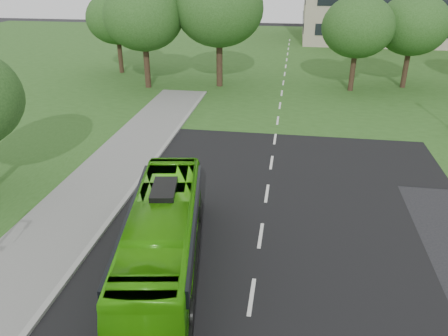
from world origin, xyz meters
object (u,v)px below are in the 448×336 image
(tree_park_a, at_px, (143,17))
(tree_park_c, at_px, (358,27))
(tree_park_b, at_px, (219,9))
(tree_park_d, at_px, (413,25))
(bus, at_px, (163,237))
(tree_park_f, at_px, (117,18))

(tree_park_a, relative_size, tree_park_c, 1.13)
(tree_park_b, bearing_deg, tree_park_c, 1.24)
(tree_park_b, xyz_separation_m, tree_park_c, (12.66, 0.27, -1.42))
(tree_park_d, bearing_deg, tree_park_c, -158.71)
(tree_park_b, height_order, tree_park_d, tree_park_b)
(tree_park_d, relative_size, bus, 0.84)
(tree_park_d, bearing_deg, tree_park_f, 176.51)
(tree_park_f, bearing_deg, tree_park_c, -8.91)
(tree_park_b, bearing_deg, tree_park_f, 160.78)
(tree_park_c, bearing_deg, bus, -109.14)
(tree_park_b, distance_m, tree_park_f, 12.55)
(tree_park_d, distance_m, bus, 34.72)
(tree_park_d, height_order, bus, tree_park_d)
(tree_park_a, xyz_separation_m, tree_park_d, (24.68, 3.90, -0.73))
(tree_park_b, xyz_separation_m, tree_park_d, (17.85, 2.30, -1.38))
(tree_park_a, bearing_deg, tree_park_b, 13.24)
(tree_park_f, distance_m, bus, 36.00)
(tree_park_a, height_order, tree_park_b, tree_park_b)
(bus, bearing_deg, tree_park_d, 54.33)
(tree_park_c, height_order, bus, tree_park_c)
(tree_park_b, relative_size, tree_park_c, 1.25)
(bus, bearing_deg, tree_park_f, 104.33)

